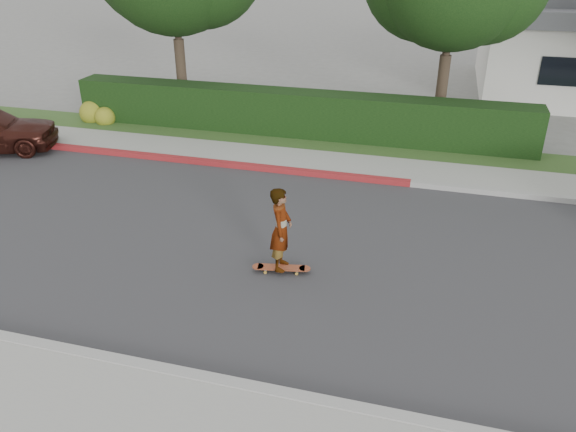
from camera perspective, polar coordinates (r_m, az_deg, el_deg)
name	(u,v)px	position (r m, az deg, el deg)	size (l,w,h in m)	color
ground	(346,258)	(11.64, 5.88, -4.30)	(120.00, 120.00, 0.00)	slate
road	(346,258)	(11.63, 5.88, -4.28)	(60.00, 8.00, 0.01)	#2D2D30
curb_near	(295,398)	(8.39, 0.74, -17.98)	(60.00, 0.20, 0.15)	#9E9E99
curb_far	(373,179)	(15.24, 8.59, 3.69)	(60.00, 0.20, 0.15)	#9E9E99
curb_red_section	(200,161)	(16.49, -8.93, 5.50)	(12.00, 0.21, 0.15)	maroon
sidewalk_far	(377,168)	(16.07, 9.02, 4.85)	(60.00, 1.60, 0.12)	gray
planting_strip	(384,149)	(17.57, 9.68, 6.69)	(60.00, 1.60, 0.10)	#2D4C1E
hedge	(294,114)	(18.41, 0.63, 10.30)	(15.00, 1.00, 1.50)	black
flowering_shrub	(97,114)	(20.96, -18.87, 9.76)	(1.40, 1.00, 0.90)	#2D4C19
skateboard	(281,268)	(11.08, -0.69, -5.28)	(1.17, 0.44, 0.11)	#B28731
skateboarder	(281,229)	(10.64, -0.71, -1.35)	(0.62, 0.40, 1.69)	white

